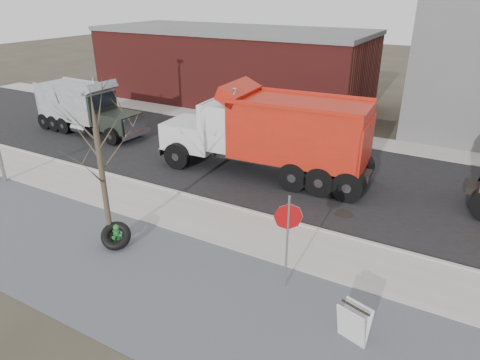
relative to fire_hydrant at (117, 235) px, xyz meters
The scene contains 14 objects.
ground 3.92m from the fire_hydrant, 41.05° to the left, with size 120.00×120.00×0.00m, color #383328.
gravel_verge 3.11m from the fire_hydrant, 17.71° to the right, with size 60.00×5.00×0.03m, color slate.
sidewalk 4.08m from the fire_hydrant, 43.71° to the left, with size 60.00×2.50×0.06m, color #9E9B93.
curb 5.06m from the fire_hydrant, 54.42° to the left, with size 60.00×0.15×0.11m, color #9E9B93.
road 9.34m from the fire_hydrant, 71.64° to the left, with size 60.00×9.40×0.02m, color black.
far_sidewalk 14.86m from the fire_hydrant, 78.58° to the left, with size 60.00×2.00×0.06m, color #9E9B93.
building_brick 20.92m from the fire_hydrant, 109.84° to the left, with size 20.20×8.20×5.30m.
bare_tree 2.95m from the fire_hydrant, behind, with size 3.20×3.20×5.20m.
fire_hydrant is the anchor object (origin of this frame).
truck_tire 0.16m from the fire_hydrant, 59.92° to the right, with size 1.31×1.29×0.86m.
stop_sign 5.99m from the fire_hydrant, ahead, with size 0.69×0.41×2.87m.
sandwich_board 8.01m from the fire_hydrant, ahead, with size 0.84×0.66×1.03m.
dump_truck_red_b 8.19m from the fire_hydrant, 76.97° to the left, with size 9.79×3.37×4.04m.
dump_truck_grey 13.29m from the fire_hydrant, 141.33° to the left, with size 6.87×2.32×3.10m.
Camera 1 is at (6.56, -11.15, 7.80)m, focal length 32.00 mm.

